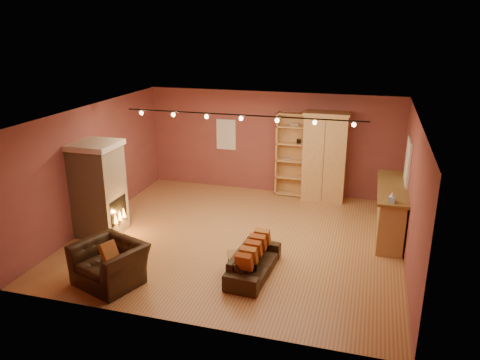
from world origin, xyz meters
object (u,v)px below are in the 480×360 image
(fireplace, at_px, (99,189))
(bar_counter, at_px, (390,210))
(bookcase, at_px, (294,154))
(coffee_table, at_px, (242,258))
(loveseat, at_px, (254,258))
(armoire, at_px, (325,157))
(armchair, at_px, (109,257))

(fireplace, distance_m, bar_counter, 6.48)
(bookcase, distance_m, coffee_table, 4.73)
(loveseat, height_order, coffee_table, loveseat)
(bar_counter, height_order, coffee_table, bar_counter)
(fireplace, relative_size, bookcase, 0.92)
(armoire, distance_m, armchair, 6.34)
(bookcase, distance_m, bar_counter, 3.30)
(bookcase, bearing_deg, armchair, -113.21)
(armchair, bearing_deg, loveseat, 42.56)
(bookcase, relative_size, bar_counter, 0.95)
(armoire, bearing_deg, bar_counter, -47.73)
(bookcase, height_order, coffee_table, bookcase)
(coffee_table, bearing_deg, loveseat, 23.85)
(fireplace, xyz_separation_m, bar_counter, (6.24, 1.70, -0.47))
(bookcase, bearing_deg, bar_counter, -38.75)
(loveseat, relative_size, coffee_table, 2.40)
(bar_counter, bearing_deg, bookcase, 141.25)
(armoire, bearing_deg, coffee_table, -102.59)
(armchair, bearing_deg, coffee_table, 42.44)
(bar_counter, xyz_separation_m, loveseat, (-2.49, -2.53, -0.24))
(fireplace, bearing_deg, bookcase, 45.17)
(bar_counter, height_order, loveseat, bar_counter)
(coffee_table, bearing_deg, fireplace, 165.41)
(loveseat, bearing_deg, coffee_table, 117.66)
(bookcase, xyz_separation_m, armchair, (-2.39, -5.58, -0.65))
(bookcase, distance_m, loveseat, 4.64)
(fireplace, bearing_deg, bar_counter, 15.19)
(coffee_table, bearing_deg, bar_counter, 44.33)
(armoire, height_order, bar_counter, armoire)
(fireplace, distance_m, armoire, 5.78)
(bookcase, height_order, armchair, bookcase)
(armoire, height_order, loveseat, armoire)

